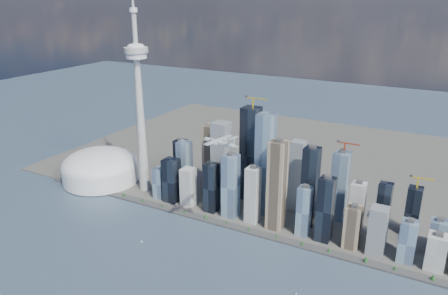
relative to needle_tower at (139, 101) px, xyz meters
The scene contains 9 objects.
seawall 385.07m from the needle_tower, 11.31° to the right, with size 1100.00×22.00×4.00m, color #383838.
land 544.99m from the needle_tower, 52.43° to the left, with size 1400.00×900.00×3.00m, color #4C4C47.
shoreline_trees 380.99m from the needle_tower, 11.31° to the right, with size 960.53×7.20×8.80m.
skyscraper_cluster 393.29m from the needle_tower, ahead, with size 736.00×142.00×254.44m.
needle_tower is the anchor object (origin of this frame).
dome_stadium 241.40m from the needle_tower, behind, with size 200.00×200.00×86.00m.
airplane 347.16m from the needle_tower, 27.07° to the right, with size 79.15×70.34×19.35m.
sailboat_west 343.20m from the needle_tower, 53.23° to the right, with size 6.98×2.77×9.64m.
sailboat_east 576.03m from the needle_tower, 23.48° to the right, with size 6.15×2.68×8.51m.
Camera 1 is at (366.60, -489.61, 476.61)m, focal length 35.00 mm.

